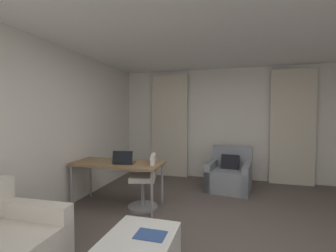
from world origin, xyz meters
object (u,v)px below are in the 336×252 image
Objects in this scene: desk at (118,166)px; laptop at (124,161)px; desk_chair at (145,184)px; magazine_open at (150,235)px; armchair at (229,176)px.

laptop is at bearing -26.98° from desk.
laptop is at bearing -163.15° from desk_chair.
laptop is 1.74m from magazine_open.
desk_chair is at bearing 2.39° from desk.
desk is at bearing -177.61° from desk_chair.
laptop reaches higher than desk_chair.
armchair reaches higher than desk.
magazine_open is at bearing -53.19° from desk.
armchair is 1.88m from desk_chair.
laptop is at bearing 124.23° from magazine_open.
desk is at bearing 153.02° from laptop.
magazine_open is (0.63, -1.51, 0.02)m from desk_chair.
desk reaches higher than magazine_open.
desk_chair reaches higher than armchair.
armchair is at bearing 37.61° from desk.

